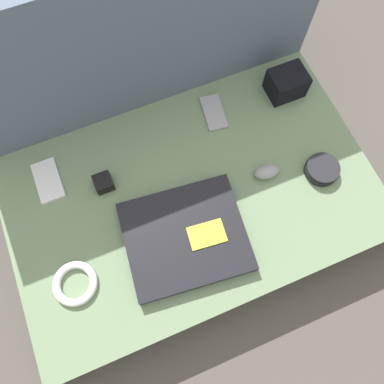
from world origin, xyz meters
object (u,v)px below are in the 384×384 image
at_px(phone_black, 214,113).
at_px(camera_pouch, 286,83).
at_px(laptop, 185,237).
at_px(phone_silver, 48,181).
at_px(charger_brick, 104,183).
at_px(speaker_puck, 322,169).
at_px(computer_mouse, 267,172).

distance_m(phone_black, camera_pouch, 0.22).
distance_m(laptop, phone_silver, 0.40).
relative_size(camera_pouch, charger_brick, 2.13).
bearing_deg(laptop, phone_silver, 141.01).
bearing_deg(speaker_puck, phone_silver, 159.82).
xyz_separation_m(laptop, camera_pouch, (0.43, 0.30, 0.02)).
relative_size(laptop, phone_silver, 2.70).
bearing_deg(computer_mouse, phone_black, 111.06).
xyz_separation_m(computer_mouse, charger_brick, (-0.41, 0.14, 0.00)).
relative_size(laptop, charger_brick, 6.81).
relative_size(phone_black, charger_brick, 2.50).
distance_m(speaker_puck, camera_pouch, 0.27).
bearing_deg(laptop, charger_brick, 130.09).
bearing_deg(computer_mouse, laptop, -155.77).
relative_size(computer_mouse, camera_pouch, 0.73).
xyz_separation_m(computer_mouse, phone_black, (-0.05, 0.23, -0.01)).
bearing_deg(laptop, computer_mouse, 22.87).
height_order(laptop, charger_brick, charger_brick).
relative_size(phone_silver, camera_pouch, 1.18).
bearing_deg(charger_brick, laptop, -56.20).
bearing_deg(speaker_puck, computer_mouse, 160.89).
bearing_deg(phone_black, camera_pouch, 5.88).
relative_size(laptop, phone_black, 2.72).
height_order(speaker_puck, phone_silver, speaker_puck).
bearing_deg(charger_brick, phone_black, 14.19).
height_order(speaker_puck, charger_brick, charger_brick).
xyz_separation_m(computer_mouse, phone_silver, (-0.55, 0.20, -0.01)).
distance_m(phone_silver, charger_brick, 0.15).
xyz_separation_m(laptop, phone_silver, (-0.28, 0.28, -0.01)).
height_order(camera_pouch, charger_brick, camera_pouch).
distance_m(speaker_puck, phone_silver, 0.73).
bearing_deg(phone_silver, computer_mouse, -20.62).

